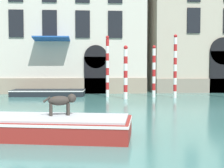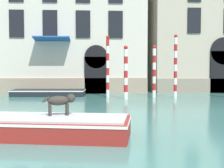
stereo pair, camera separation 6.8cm
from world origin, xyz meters
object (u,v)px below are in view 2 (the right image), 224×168
Objects in this scene: boat_foreground at (25,126)px; boat_moored_near_palazzo at (49,93)px; mooring_pole_0 at (154,71)px; mooring_pole_3 at (126,72)px; mooring_pole_4 at (175,66)px; mooring_pole_2 at (108,66)px; dog_on_deck at (61,101)px.

boat_moored_near_palazzo is at bearing 104.69° from boat_foreground.
boat_foreground is at bearing -118.48° from mooring_pole_0.
mooring_pole_3 is 0.82× the size of mooring_pole_4.
mooring_pole_0 is at bearing -8.32° from mooring_pole_2.
mooring_pole_3 is at bearing -153.15° from mooring_pole_0.
boat_foreground is at bearing 175.81° from dog_on_deck.
mooring_pole_2 reaches higher than dog_on_deck.
mooring_pole_2 is at bearing 125.84° from mooring_pole_3.
mooring_pole_2 reaches higher than boat_moored_near_palazzo.
boat_foreground is 1.89× the size of mooring_pole_3.
dog_on_deck is 0.24× the size of mooring_pole_2.
mooring_pole_0 is 1.03× the size of mooring_pole_3.
boat_moored_near_palazzo is at bearing 166.99° from mooring_pole_2.
boat_moored_near_palazzo is 1.24× the size of mooring_pole_4.
dog_on_deck is at bearing -76.97° from boat_moored_near_palazzo.
mooring_pole_0 is at bearing 55.73° from dog_on_deck.
mooring_pole_4 reaches higher than boat_foreground.
mooring_pole_2 is at bearing 70.35° from dog_on_deck.
mooring_pole_4 is (1.36, -0.60, 0.36)m from mooring_pole_0.
mooring_pole_3 is (1.13, -1.56, -0.39)m from mooring_pole_2.
boat_foreground is 13.77m from mooring_pole_0.
mooring_pole_3 is at bearing 78.28° from boat_foreground.
mooring_pole_4 is at bearing -13.08° from mooring_pole_2.
boat_foreground is at bearing -124.61° from mooring_pole_4.
mooring_pole_3 is 3.56m from mooring_pole_4.
dog_on_deck is 0.19× the size of boat_moored_near_palazzo.
dog_on_deck is 0.28× the size of mooring_pole_0.
mooring_pole_0 reaches higher than boat_moored_near_palazzo.
mooring_pole_0 is at bearing 71.63° from boat_foreground.
boat_moored_near_palazzo is (-2.19, 13.40, -0.84)m from dog_on_deck.
boat_moored_near_palazzo is at bearing 166.95° from mooring_pole_4.
mooring_pole_0 reaches higher than dog_on_deck.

